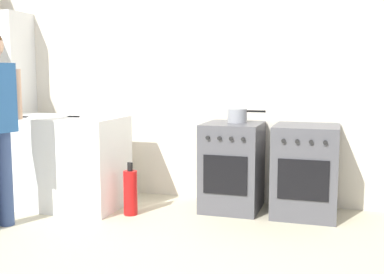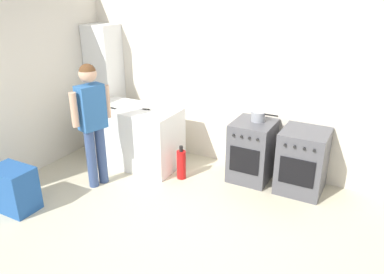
{
  "view_description": "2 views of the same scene",
  "coord_description": "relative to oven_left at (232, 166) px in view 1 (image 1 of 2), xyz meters",
  "views": [
    {
      "loc": [
        1.34,
        -2.94,
        1.32
      ],
      "look_at": [
        0.14,
        0.91,
        0.79
      ],
      "focal_mm": 45.0,
      "sensor_mm": 36.0,
      "label": 1
    },
    {
      "loc": [
        1.86,
        -3.02,
        2.6
      ],
      "look_at": [
        -0.16,
        0.74,
        0.84
      ],
      "focal_mm": 35.0,
      "sensor_mm": 36.0,
      "label": 2
    }
  ],
  "objects": [
    {
      "name": "pot",
      "position": [
        0.03,
        0.07,
        0.49
      ],
      "size": [
        0.37,
        0.19,
        0.13
      ],
      "color": "gray",
      "rests_on": "oven_left"
    },
    {
      "name": "fire_extinguisher",
      "position": [
        -0.87,
        -0.48,
        -0.21
      ],
      "size": [
        0.13,
        0.13,
        0.5
      ],
      "color": "red",
      "rests_on": "ground"
    },
    {
      "name": "knife_utility",
      "position": [
        -1.57,
        -0.37,
        0.48
      ],
      "size": [
        0.25,
        0.06,
        0.01
      ],
      "color": "silver",
      "rests_on": "counter_unit"
    },
    {
      "name": "ground_plane",
      "position": [
        -0.35,
        -1.58,
        -0.43
      ],
      "size": [
        8.0,
        8.0,
        0.0
      ],
      "primitive_type": "plane",
      "color": "beige"
    },
    {
      "name": "oven_right",
      "position": [
        0.7,
        0.0,
        0.0
      ],
      "size": [
        0.59,
        0.62,
        0.85
      ],
      "color": "#4C4C51",
      "rests_on": "ground"
    },
    {
      "name": "knife_paring",
      "position": [
        -1.93,
        -0.56,
        0.48
      ],
      "size": [
        0.21,
        0.05,
        0.01
      ],
      "color": "silver",
      "rests_on": "counter_unit"
    },
    {
      "name": "larder_cabinet",
      "position": [
        -2.65,
        0.1,
        0.57
      ],
      "size": [
        0.48,
        0.44,
        2.0
      ],
      "primitive_type": "cube",
      "color": "white",
      "rests_on": "ground"
    },
    {
      "name": "counter_unit",
      "position": [
        -1.7,
        -0.38,
        0.02
      ],
      "size": [
        1.3,
        0.7,
        0.9
      ],
      "primitive_type": "cube",
      "color": "white",
      "rests_on": "ground"
    },
    {
      "name": "back_wall",
      "position": [
        -0.35,
        0.37,
        0.87
      ],
      "size": [
        6.0,
        0.1,
        2.6
      ],
      "primitive_type": "cube",
      "color": "silver",
      "rests_on": "ground"
    },
    {
      "name": "oven_left",
      "position": [
        0.0,
        0.0,
        0.0
      ],
      "size": [
        0.55,
        0.62,
        0.85
      ],
      "color": "#4C4C51",
      "rests_on": "ground"
    }
  ]
}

